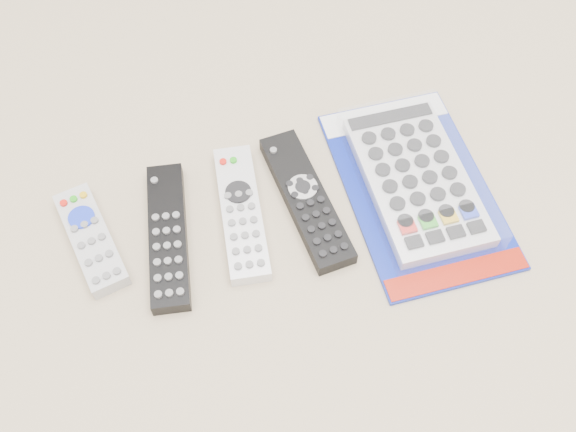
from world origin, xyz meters
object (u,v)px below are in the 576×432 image
object	(u,v)px
remote_small_grey	(91,239)
jumbo_remote_packaged	(417,179)
remote_silver_dvd	(241,213)
remote_large_black	(306,199)
remote_slim_black	(168,236)

from	to	relation	value
remote_small_grey	jumbo_remote_packaged	bearing A→B (deg)	-16.27
remote_small_grey	remote_silver_dvd	distance (m)	0.18
remote_small_grey	remote_large_black	distance (m)	0.26
remote_small_grey	remote_slim_black	xyz separation A→B (m)	(0.09, -0.02, -0.00)
remote_small_grey	remote_silver_dvd	xyz separation A→B (m)	(0.18, -0.02, -0.00)
jumbo_remote_packaged	remote_slim_black	bearing A→B (deg)	179.42
remote_silver_dvd	remote_large_black	distance (m)	0.08
remote_large_black	jumbo_remote_packaged	distance (m)	0.14
remote_large_black	jumbo_remote_packaged	world-z (taller)	jumbo_remote_packaged
remote_small_grey	remote_silver_dvd	bearing A→B (deg)	-16.24
remote_slim_black	remote_large_black	world-z (taller)	same
remote_large_black	remote_small_grey	bearing A→B (deg)	171.18
remote_silver_dvd	remote_large_black	bearing A→B (deg)	4.15
remote_slim_black	remote_large_black	bearing A→B (deg)	9.76
remote_small_grey	remote_slim_black	world-z (taller)	same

